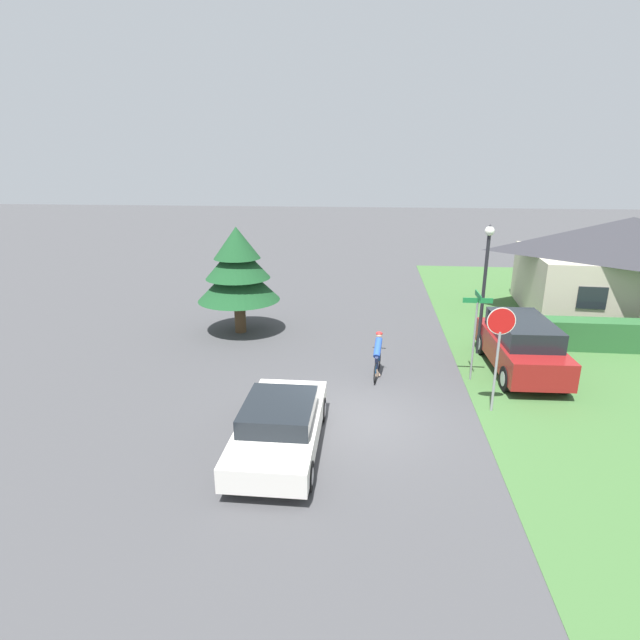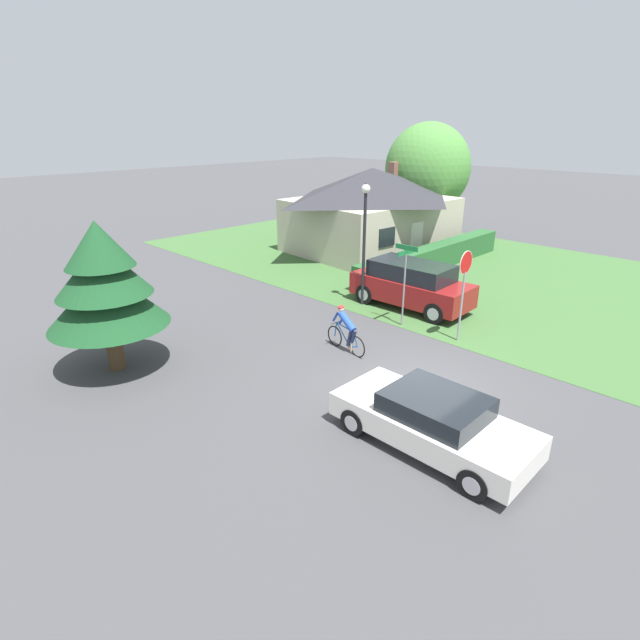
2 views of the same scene
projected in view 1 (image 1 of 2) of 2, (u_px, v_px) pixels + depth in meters
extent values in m
plane|color=#424244|center=(358.00, 420.00, 13.51)|extent=(140.00, 140.00, 0.00)
cube|color=#B2A893|center=(622.00, 285.00, 22.50)|extent=(8.61, 6.98, 2.83)
pyramid|color=#2D2D33|center=(631.00, 236.00, 21.83)|extent=(9.30, 7.54, 1.61)
cube|color=black|center=(592.00, 298.00, 19.78)|extent=(1.10, 0.14, 0.90)
cube|color=silver|center=(280.00, 429.00, 12.00)|extent=(1.90, 4.43, 0.56)
cube|color=black|center=(279.00, 411.00, 11.80)|extent=(1.66, 2.08, 0.44)
cylinder|color=black|center=(259.00, 407.00, 13.58)|extent=(0.25, 0.65, 0.65)
cylinder|color=#ADADB2|center=(259.00, 407.00, 13.58)|extent=(0.27, 0.38, 0.37)
cylinder|color=black|center=(320.00, 410.00, 13.42)|extent=(0.25, 0.65, 0.65)
cylinder|color=#ADADB2|center=(320.00, 410.00, 13.42)|extent=(0.27, 0.38, 0.37)
cylinder|color=black|center=(230.00, 472.00, 10.72)|extent=(0.25, 0.65, 0.65)
cylinder|color=#ADADB2|center=(230.00, 472.00, 10.72)|extent=(0.27, 0.38, 0.37)
cylinder|color=black|center=(307.00, 476.00, 10.56)|extent=(0.25, 0.65, 0.65)
cylinder|color=#ADADB2|center=(307.00, 476.00, 10.56)|extent=(0.27, 0.38, 0.37)
torus|color=black|center=(375.00, 373.00, 15.76)|extent=(0.12, 0.68, 0.68)
torus|color=black|center=(379.00, 361.00, 16.76)|extent=(0.12, 0.68, 0.68)
cylinder|color=#1E66B2|center=(376.00, 365.00, 15.96)|extent=(0.06, 0.19, 0.55)
cylinder|color=#1E66B2|center=(378.00, 360.00, 16.32)|extent=(0.11, 0.67, 0.63)
cylinder|color=#1E66B2|center=(378.00, 353.00, 16.17)|extent=(0.13, 0.79, 0.10)
cylinder|color=#1E66B2|center=(376.00, 373.00, 15.94)|extent=(0.08, 0.35, 0.15)
cylinder|color=#1E66B2|center=(376.00, 366.00, 15.79)|extent=(0.06, 0.22, 0.44)
cylinder|color=#1E66B2|center=(379.00, 354.00, 16.64)|extent=(0.05, 0.12, 0.50)
cylinder|color=black|center=(379.00, 348.00, 16.53)|extent=(0.44, 0.08, 0.02)
ellipsoid|color=black|center=(377.00, 358.00, 15.81)|extent=(0.10, 0.21, 0.05)
cylinder|color=#262D4C|center=(377.00, 363.00, 15.85)|extent=(0.14, 0.26, 0.46)
cylinder|color=#262D4C|center=(377.00, 363.00, 16.03)|extent=(0.14, 0.27, 0.61)
cylinder|color=beige|center=(377.00, 372.00, 16.03)|extent=(0.08, 0.08, 0.30)
cylinder|color=beige|center=(378.00, 373.00, 16.20)|extent=(0.17, 0.08, 0.21)
cylinder|color=#264CB2|center=(378.00, 348.00, 16.01)|extent=(0.30, 0.73, 0.57)
cylinder|color=#264CB2|center=(379.00, 345.00, 16.25)|extent=(0.10, 0.26, 0.36)
cylinder|color=#264CB2|center=(379.00, 342.00, 16.52)|extent=(0.10, 0.26, 0.36)
sphere|color=beige|center=(379.00, 335.00, 16.19)|extent=(0.19, 0.19, 0.19)
ellipsoid|color=red|center=(379.00, 333.00, 16.17)|extent=(0.22, 0.18, 0.12)
cube|color=maroon|center=(521.00, 351.00, 16.49)|extent=(2.04, 4.66, 0.85)
cube|color=black|center=(523.00, 329.00, 16.31)|extent=(1.76, 3.13, 0.62)
cylinder|color=black|center=(483.00, 344.00, 18.14)|extent=(0.31, 0.79, 0.78)
cylinder|color=#ADADB2|center=(483.00, 344.00, 18.14)|extent=(0.31, 0.46, 0.45)
cylinder|color=black|center=(529.00, 345.00, 18.03)|extent=(0.31, 0.79, 0.78)
cylinder|color=#ADADB2|center=(529.00, 345.00, 18.03)|extent=(0.31, 0.46, 0.45)
cylinder|color=black|center=(507.00, 379.00, 15.17)|extent=(0.31, 0.79, 0.78)
cylinder|color=#ADADB2|center=(507.00, 379.00, 15.17)|extent=(0.31, 0.46, 0.45)
cylinder|color=black|center=(563.00, 381.00, 15.06)|extent=(0.31, 0.79, 0.78)
cylinder|color=#ADADB2|center=(563.00, 381.00, 15.06)|extent=(0.31, 0.46, 0.45)
cylinder|color=gray|center=(495.00, 372.00, 13.70)|extent=(0.07, 0.07, 2.35)
cylinder|color=red|center=(501.00, 321.00, 13.25)|extent=(0.71, 0.04, 0.71)
cylinder|color=silver|center=(501.00, 321.00, 13.25)|extent=(0.75, 0.03, 0.75)
cylinder|color=black|center=(483.00, 296.00, 17.65)|extent=(0.12, 0.12, 4.32)
sphere|color=white|center=(490.00, 231.00, 16.96)|extent=(0.33, 0.33, 0.33)
cone|color=black|center=(490.00, 226.00, 16.91)|extent=(0.20, 0.20, 0.13)
cylinder|color=gray|center=(474.00, 342.00, 15.68)|extent=(0.06, 0.06, 2.58)
cube|color=#197238|center=(478.00, 300.00, 15.28)|extent=(0.90, 0.03, 0.16)
cube|color=#197238|center=(478.00, 295.00, 15.23)|extent=(0.03, 0.90, 0.16)
cylinder|color=#4C3823|center=(240.00, 316.00, 20.45)|extent=(0.46, 0.46, 1.37)
cone|color=#194723|center=(238.00, 280.00, 20.00)|extent=(3.30, 3.30, 1.64)
cone|color=#194723|center=(237.00, 260.00, 19.76)|extent=(2.57, 2.57, 1.44)
cone|color=#194723|center=(236.00, 243.00, 19.55)|extent=(1.85, 1.85, 1.25)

